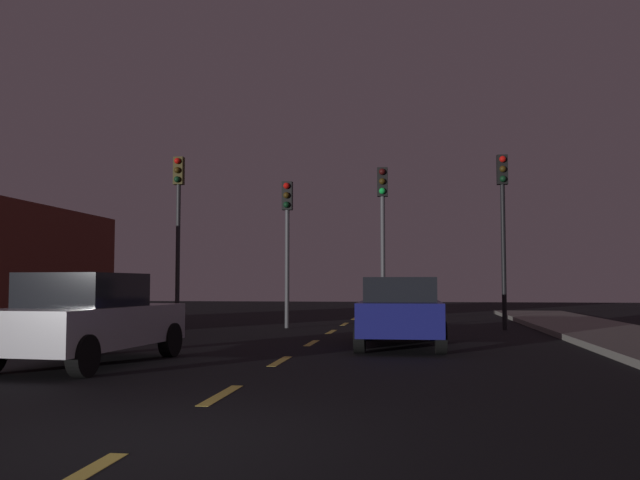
% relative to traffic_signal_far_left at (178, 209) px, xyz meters
% --- Properties ---
extents(ground_plane, '(80.00, 80.00, 0.00)m').
position_rel_traffic_signal_far_left_xyz_m(ground_plane, '(5.17, -8.51, -3.81)').
color(ground_plane, black).
extents(lane_stripe_second, '(0.16, 1.60, 0.01)m').
position_rel_traffic_signal_far_left_xyz_m(lane_stripe_second, '(5.17, -12.91, -3.81)').
color(lane_stripe_second, '#EACC4C').
rests_on(lane_stripe_second, ground_plane).
extents(lane_stripe_third, '(0.16, 1.60, 0.01)m').
position_rel_traffic_signal_far_left_xyz_m(lane_stripe_third, '(5.17, -9.11, -3.81)').
color(lane_stripe_third, '#EACC4C').
rests_on(lane_stripe_third, ground_plane).
extents(lane_stripe_fourth, '(0.16, 1.60, 0.01)m').
position_rel_traffic_signal_far_left_xyz_m(lane_stripe_fourth, '(5.17, -5.31, -3.81)').
color(lane_stripe_fourth, '#EACC4C').
rests_on(lane_stripe_fourth, ground_plane).
extents(lane_stripe_fifth, '(0.16, 1.60, 0.01)m').
position_rel_traffic_signal_far_left_xyz_m(lane_stripe_fifth, '(5.17, -1.51, -3.81)').
color(lane_stripe_fifth, '#EACC4C').
rests_on(lane_stripe_fifth, ground_plane).
extents(lane_stripe_sixth, '(0.16, 1.60, 0.01)m').
position_rel_traffic_signal_far_left_xyz_m(lane_stripe_sixth, '(5.17, 2.29, -3.81)').
color(lane_stripe_sixth, '#EACC4C').
rests_on(lane_stripe_sixth, ground_plane).
extents(lane_stripe_seventh, '(0.16, 1.60, 0.01)m').
position_rel_traffic_signal_far_left_xyz_m(lane_stripe_seventh, '(5.17, 6.09, -3.81)').
color(lane_stripe_seventh, '#EACC4C').
rests_on(lane_stripe_seventh, ground_plane).
extents(traffic_signal_far_left, '(0.32, 0.38, 5.49)m').
position_rel_traffic_signal_far_left_xyz_m(traffic_signal_far_left, '(0.00, 0.00, 0.00)').
color(traffic_signal_far_left, '#2D2D30').
rests_on(traffic_signal_far_left, ground_plane).
extents(traffic_signal_center_left, '(0.32, 0.38, 4.62)m').
position_rel_traffic_signal_far_left_xyz_m(traffic_signal_center_left, '(3.58, -0.00, -0.56)').
color(traffic_signal_center_left, '#4C4C51').
rests_on(traffic_signal_center_left, ground_plane).
extents(traffic_signal_center_right, '(0.32, 0.38, 5.00)m').
position_rel_traffic_signal_far_left_xyz_m(traffic_signal_center_right, '(6.59, -0.00, -0.32)').
color(traffic_signal_center_right, '#4C4C51').
rests_on(traffic_signal_center_right, ground_plane).
extents(traffic_signal_far_right, '(0.32, 0.38, 5.30)m').
position_rel_traffic_signal_far_left_xyz_m(traffic_signal_far_right, '(10.23, -0.00, -0.12)').
color(traffic_signal_far_right, black).
rests_on(traffic_signal_far_right, ground_plane).
extents(car_stopped_ahead, '(1.88, 4.32, 1.53)m').
position_rel_traffic_signal_far_left_xyz_m(car_stopped_ahead, '(7.25, -5.88, -3.04)').
color(car_stopped_ahead, navy).
rests_on(car_stopped_ahead, ground_plane).
extents(car_adjacent_lane, '(2.11, 4.25, 1.57)m').
position_rel_traffic_signal_far_left_xyz_m(car_adjacent_lane, '(2.01, -10.12, -3.02)').
color(car_adjacent_lane, silver).
rests_on(car_adjacent_lane, ground_plane).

